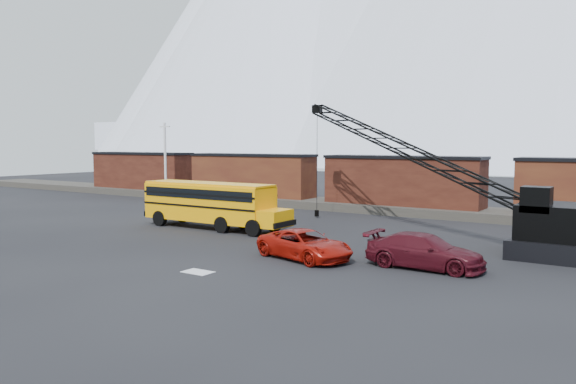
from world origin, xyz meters
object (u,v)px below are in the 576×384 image
at_px(maroon_suv, 425,251).
at_px(school_bus, 212,203).
at_px(crawler_crane, 408,151).
at_px(red_pickup, 305,245).

bearing_deg(maroon_suv, school_bus, 76.58).
height_order(school_bus, crawler_crane, crawler_crane).
bearing_deg(maroon_suv, crawler_crane, 25.68).
bearing_deg(maroon_suv, red_pickup, 102.78).
bearing_deg(school_bus, red_pickup, -25.95).
height_order(maroon_suv, crawler_crane, crawler_crane).
distance_m(red_pickup, maroon_suv, 6.01).
bearing_deg(school_bus, crawler_crane, 24.52).
height_order(red_pickup, maroon_suv, maroon_suv).
xyz_separation_m(maroon_suv, crawler_crane, (-4.58, 9.46, 4.59)).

